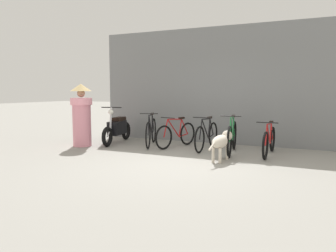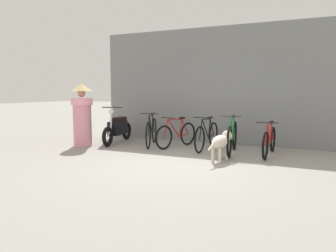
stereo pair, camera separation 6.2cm
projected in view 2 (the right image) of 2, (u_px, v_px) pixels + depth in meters
name	position (u px, v px, depth m)	size (l,w,h in m)	color
ground_plane	(178.00, 164.00, 6.56)	(60.00, 60.00, 0.00)	gray
shop_wall_back	(220.00, 86.00, 9.04)	(7.14, 0.20, 3.20)	slate
bicycle_0	(151.00, 132.00, 8.74)	(0.64, 1.65, 0.90)	black
bicycle_1	(177.00, 135.00, 8.49)	(0.58, 1.51, 0.80)	black
bicycle_2	(207.00, 136.00, 8.12)	(0.46, 1.67, 0.84)	black
bicycle_3	(232.00, 138.00, 7.64)	(0.46, 1.79, 0.92)	black
bicycle_4	(269.00, 141.00, 7.39)	(0.46, 1.65, 0.80)	black
motorcycle	(118.00, 129.00, 9.18)	(0.58, 1.81, 1.03)	black
stray_dog	(222.00, 141.00, 6.87)	(0.33, 1.20, 0.60)	beige
person_in_robes	(82.00, 114.00, 8.64)	(0.79, 0.79, 1.65)	pink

